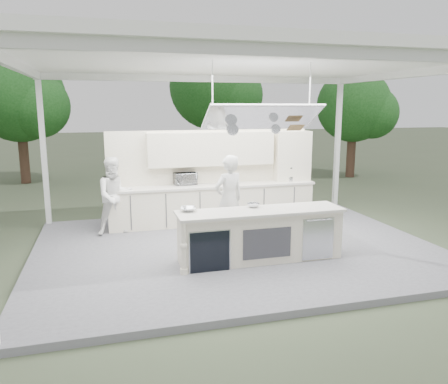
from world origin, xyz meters
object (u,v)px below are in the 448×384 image
object	(u,v)px
back_counter	(213,203)
head_chef	(229,200)
demo_island	(259,235)
sous_chef	(115,196)

from	to	relation	value
back_counter	head_chef	size ratio (longest dim) A/B	2.74
demo_island	sous_chef	bearing A→B (deg)	135.51
demo_island	sous_chef	distance (m)	3.53
head_chef	sous_chef	distance (m)	2.61
demo_island	sous_chef	xyz separation A→B (m)	(-2.51, 2.46, 0.39)
demo_island	back_counter	size ratio (longest dim) A/B	0.61
demo_island	back_counter	bearing A→B (deg)	93.63
demo_island	head_chef	world-z (taller)	head_chef
head_chef	sous_chef	size ratio (longest dim) A/B	1.07
head_chef	sous_chef	xyz separation A→B (m)	(-2.24, 1.34, -0.06)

